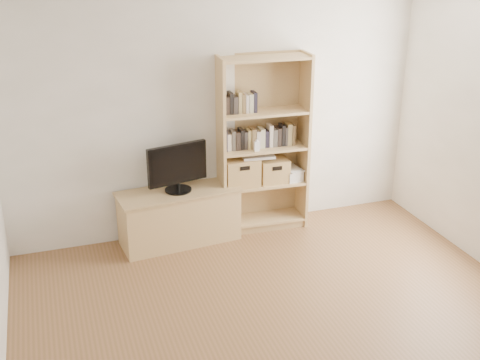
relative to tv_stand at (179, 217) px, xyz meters
name	(u,v)px	position (x,y,z in m)	size (l,w,h in m)	color
back_wall	(217,115)	(0.51, 0.23, 1.02)	(4.50, 0.02, 2.60)	silver
ceiling	(332,16)	(0.51, -2.27, 2.32)	(4.50, 5.00, 0.01)	white
tv_stand	(179,217)	(0.00, 0.00, 0.00)	(1.23, 0.46, 0.57)	tan
bookshelf	(263,145)	(0.96, 0.06, 0.69)	(0.97, 0.34, 1.94)	tan
television	(177,168)	(0.00, 0.00, 0.56)	(0.65, 0.05, 0.51)	black
books_row_mid	(263,137)	(0.96, 0.08, 0.77)	(0.78, 0.15, 0.21)	black
books_row_upper	(244,103)	(0.75, 0.09, 1.16)	(0.35, 0.13, 0.19)	black
baby_monitor	(257,146)	(0.85, -0.04, 0.72)	(0.05, 0.03, 0.10)	white
basket_left	(240,172)	(0.70, 0.07, 0.41)	(0.37, 0.31, 0.31)	#AF874F
basket_right	(273,170)	(1.08, 0.05, 0.38)	(0.31, 0.26, 0.26)	#AF874F
laptop	(257,155)	(0.90, 0.05, 0.58)	(0.35, 0.24, 0.03)	silver
magazine_stack	(291,174)	(1.30, 0.04, 0.31)	(0.17, 0.25, 0.12)	silver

